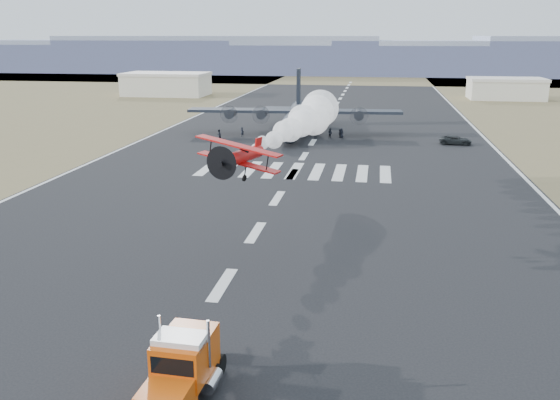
% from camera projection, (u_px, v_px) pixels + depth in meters
% --- Properties ---
extents(ground, '(500.00, 500.00, 0.00)m').
position_uv_depth(ground, '(166.00, 374.00, 31.77)').
color(ground, black).
rests_on(ground, ground).
extents(scrub_far, '(500.00, 80.00, 0.00)m').
position_uv_depth(scrub_far, '(353.00, 78.00, 250.33)').
color(scrub_far, olive).
rests_on(scrub_far, ground).
extents(runway_markings, '(60.00, 260.00, 0.01)m').
position_uv_depth(runway_markings, '(304.00, 156.00, 88.78)').
color(runway_markings, silver).
rests_on(runway_markings, ground).
extents(ridge_seg_b, '(150.00, 50.00, 15.00)m').
position_uv_depth(ridge_seg_b, '(96.00, 55.00, 297.10)').
color(ridge_seg_b, '#828CA6').
rests_on(ridge_seg_b, ground).
extents(ridge_seg_c, '(150.00, 50.00, 17.00)m').
position_uv_depth(ridge_seg_c, '(222.00, 54.00, 286.69)').
color(ridge_seg_c, '#828CA6').
rests_on(ridge_seg_c, ground).
extents(ridge_seg_d, '(150.00, 50.00, 13.00)m').
position_uv_depth(ridge_seg_d, '(357.00, 59.00, 277.09)').
color(ridge_seg_d, '#828CA6').
rests_on(ridge_seg_d, ground).
extents(ridge_seg_e, '(150.00, 50.00, 15.00)m').
position_uv_depth(ridge_seg_e, '(502.00, 58.00, 266.68)').
color(ridge_seg_e, '#828CA6').
rests_on(ridge_seg_e, ground).
extents(hangar_left, '(24.50, 14.50, 6.70)m').
position_uv_depth(hangar_left, '(166.00, 84.00, 176.75)').
color(hangar_left, beige).
rests_on(hangar_left, ground).
extents(hangar_right, '(20.50, 12.50, 5.90)m').
position_uv_depth(hangar_right, '(506.00, 88.00, 166.32)').
color(hangar_right, beige).
rests_on(hangar_right, ground).
extents(semi_truck, '(2.90, 7.90, 3.52)m').
position_uv_depth(semi_truck, '(182.00, 367.00, 29.26)').
color(semi_truck, black).
rests_on(semi_truck, ground).
extents(aerobatic_biplane, '(6.88, 6.25, 3.08)m').
position_uv_depth(aerobatic_biplane, '(240.00, 156.00, 44.25)').
color(aerobatic_biplane, red).
extents(smoke_trail, '(5.81, 26.19, 4.31)m').
position_uv_depth(smoke_trail, '(313.00, 116.00, 64.59)').
color(smoke_trail, white).
extents(transport_aircraft, '(38.58, 31.73, 11.13)m').
position_uv_depth(transport_aircraft, '(295.00, 118.00, 108.88)').
color(transport_aircraft, '#1D222B').
rests_on(transport_aircraft, ground).
extents(support_vehicle, '(5.40, 2.90, 1.44)m').
position_uv_depth(support_vehicle, '(455.00, 140.00, 98.12)').
color(support_vehicle, black).
rests_on(support_vehicle, ground).
extents(crew_a, '(0.79, 0.84, 1.80)m').
position_uv_depth(crew_a, '(293.00, 136.00, 100.54)').
color(crew_a, black).
rests_on(crew_a, ground).
extents(crew_b, '(0.99, 0.88, 1.73)m').
position_uv_depth(crew_b, '(330.00, 133.00, 104.06)').
color(crew_b, black).
rests_on(crew_b, ground).
extents(crew_c, '(1.21, 0.79, 1.72)m').
position_uv_depth(crew_c, '(287.00, 138.00, 99.62)').
color(crew_c, black).
rests_on(crew_c, ground).
extents(crew_d, '(1.00, 0.59, 1.63)m').
position_uv_depth(crew_d, '(316.00, 134.00, 103.47)').
color(crew_d, black).
rests_on(crew_d, ground).
extents(crew_e, '(0.93, 0.74, 1.64)m').
position_uv_depth(crew_e, '(342.00, 133.00, 104.56)').
color(crew_e, black).
rests_on(crew_e, ground).
extents(crew_f, '(1.13, 1.49, 1.56)m').
position_uv_depth(crew_f, '(340.00, 133.00, 104.45)').
color(crew_f, black).
rests_on(crew_f, ground).
extents(crew_g, '(0.77, 0.71, 1.72)m').
position_uv_depth(crew_g, '(242.00, 132.00, 105.38)').
color(crew_g, black).
rests_on(crew_g, ground).
extents(crew_h, '(0.76, 1.01, 1.86)m').
position_uv_depth(crew_h, '(219.00, 135.00, 101.97)').
color(crew_h, black).
rests_on(crew_h, ground).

